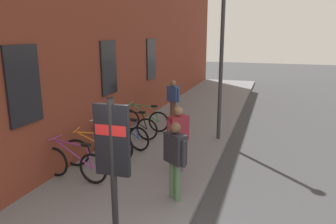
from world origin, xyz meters
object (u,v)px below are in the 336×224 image
at_px(transit_info_sign, 112,150).
at_px(bicycle_by_door, 132,127).
at_px(street_lamp, 222,36).
at_px(bicycle_leaning_wall, 74,164).
at_px(bicycle_mid_rack, 97,152).
at_px(bicycle_under_window, 144,120).
at_px(pedestrian_crossing_street, 175,153).
at_px(bicycle_far_end, 125,135).
at_px(pedestrian_near_bus, 173,96).
at_px(bicycle_nearest_sign, 110,142).
at_px(pedestrian_by_facade, 178,133).

bearing_deg(transit_info_sign, bicycle_by_door, 21.85).
bearing_deg(street_lamp, bicycle_leaning_wall, 146.87).
height_order(bicycle_mid_rack, bicycle_under_window, same).
xyz_separation_m(transit_info_sign, street_lamp, (5.80, -0.65, 1.60)).
bearing_deg(transit_info_sign, pedestrian_crossing_street, -15.81).
height_order(bicycle_under_window, pedestrian_crossing_street, pedestrian_crossing_street).
bearing_deg(pedestrian_crossing_street, street_lamp, -2.50).
height_order(bicycle_far_end, bicycle_under_window, same).
bearing_deg(bicycle_far_end, bicycle_under_window, 3.05).
height_order(bicycle_by_door, pedestrian_crossing_street, pedestrian_crossing_street).
xyz_separation_m(bicycle_leaning_wall, pedestrian_crossing_street, (-0.11, -2.45, 0.60)).
distance_m(bicycle_far_end, bicycle_by_door, 0.84).
bearing_deg(street_lamp, pedestrian_near_bus, 52.71).
distance_m(bicycle_nearest_sign, street_lamp, 4.52).
distance_m(pedestrian_crossing_street, street_lamp, 4.70).
distance_m(bicycle_leaning_wall, bicycle_under_window, 4.04).
xyz_separation_m(transit_info_sign, pedestrian_crossing_street, (1.66, -0.47, -0.61)).
bearing_deg(bicycle_mid_rack, pedestrian_crossing_street, -111.91).
bearing_deg(pedestrian_crossing_street, bicycle_by_door, 36.90).
height_order(bicycle_leaning_wall, transit_info_sign, transit_info_sign).
xyz_separation_m(bicycle_mid_rack, transit_info_sign, (-2.61, -1.87, 1.21)).
xyz_separation_m(bicycle_nearest_sign, transit_info_sign, (-3.40, -1.95, 1.21)).
height_order(bicycle_nearest_sign, pedestrian_crossing_street, pedestrian_crossing_street).
xyz_separation_m(bicycle_mid_rack, pedestrian_by_facade, (0.33, -2.03, 0.61)).
relative_size(bicycle_far_end, street_lamp, 0.32).
height_order(transit_info_sign, pedestrian_by_facade, transit_info_sign).
xyz_separation_m(pedestrian_near_bus, pedestrian_crossing_street, (-5.67, -1.83, 0.03)).
bearing_deg(street_lamp, bicycle_by_door, 108.79).
height_order(bicycle_under_window, pedestrian_near_bus, pedestrian_near_bus).
height_order(transit_info_sign, street_lamp, street_lamp).
height_order(bicycle_far_end, transit_info_sign, transit_info_sign).
xyz_separation_m(bicycle_under_window, pedestrian_by_facade, (-2.88, -2.07, 0.61)).
xyz_separation_m(bicycle_by_door, pedestrian_crossing_street, (-3.25, -2.44, 0.60)).
distance_m(pedestrian_near_bus, pedestrian_crossing_street, 5.96).
bearing_deg(pedestrian_near_bus, pedestrian_by_facade, -161.01).
distance_m(bicycle_mid_rack, bicycle_far_end, 1.49).
bearing_deg(pedestrian_crossing_street, pedestrian_near_bus, 17.88).
distance_m(bicycle_nearest_sign, pedestrian_crossing_street, 3.04).
bearing_deg(pedestrian_near_bus, bicycle_under_window, 159.82).
xyz_separation_m(bicycle_leaning_wall, pedestrian_by_facade, (1.17, -2.13, 0.61)).
distance_m(bicycle_nearest_sign, pedestrian_near_bus, 4.02).
xyz_separation_m(bicycle_mid_rack, pedestrian_near_bus, (4.73, -0.51, 0.57)).
relative_size(bicycle_under_window, pedestrian_crossing_street, 1.09).
relative_size(bicycle_nearest_sign, street_lamp, 0.31).
bearing_deg(transit_info_sign, bicycle_under_window, 18.25).
distance_m(bicycle_leaning_wall, street_lamp, 5.57).
bearing_deg(bicycle_mid_rack, pedestrian_near_bus, -6.21).
bearing_deg(street_lamp, pedestrian_by_facade, 170.14).
relative_size(bicycle_far_end, transit_info_sign, 0.72).
distance_m(bicycle_by_door, pedestrian_crossing_street, 4.11).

